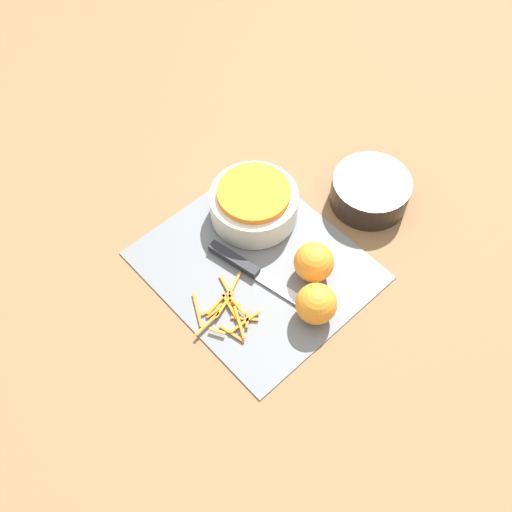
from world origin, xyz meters
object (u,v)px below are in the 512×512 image
bowl_dark (370,191)px  orange_left (314,262)px  bowl_speckled (254,203)px  knife (246,267)px  orange_right (316,304)px

bowl_dark → orange_left: orange_left is taller
bowl_speckled → bowl_dark: size_ratio=1.10×
knife → orange_left: orange_left is taller
bowl_dark → orange_right: size_ratio=2.11×
orange_left → bowl_speckled: bearing=176.0°
bowl_dark → orange_left: (0.05, -0.22, 0.01)m
bowl_dark → orange_right: (0.11, -0.28, 0.01)m
bowl_speckled → orange_right: size_ratio=2.33×
orange_left → bowl_dark: bearing=102.4°
bowl_speckled → knife: size_ratio=0.67×
bowl_dark → knife: bowl_dark is taller
knife → orange_right: (0.16, 0.03, 0.03)m
bowl_speckled → bowl_dark: bowl_speckled is taller
knife → orange_right: bearing=-1.2°
orange_left → orange_right: bearing=-43.0°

